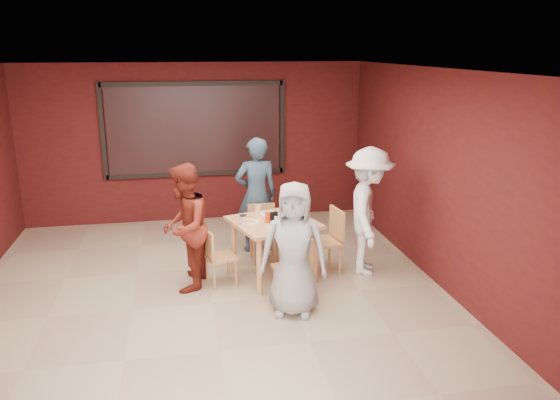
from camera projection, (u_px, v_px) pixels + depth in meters
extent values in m
plane|color=tan|center=(212.00, 303.00, 6.74)|extent=(7.00, 7.00, 0.00)
cube|color=black|center=(195.00, 130.00, 9.55)|extent=(3.00, 0.02, 1.50)
cube|color=tan|center=(273.00, 222.00, 7.29)|extent=(1.28, 1.28, 0.04)
cylinder|color=tan|center=(234.00, 246.00, 7.56)|extent=(0.08, 0.08, 0.77)
cylinder|color=tan|center=(286.00, 237.00, 7.93)|extent=(0.08, 0.08, 0.77)
cylinder|color=tan|center=(259.00, 267.00, 6.87)|extent=(0.08, 0.08, 0.77)
cylinder|color=tan|center=(315.00, 255.00, 7.23)|extent=(0.08, 0.08, 0.77)
cylinder|color=silver|center=(278.00, 228.00, 6.98)|extent=(0.26, 0.26, 0.01)
cone|color=#ECAF53|center=(278.00, 227.00, 6.97)|extent=(0.24, 0.24, 0.02)
cylinder|color=beige|center=(290.00, 225.00, 6.89)|extent=(0.09, 0.09, 0.14)
cylinder|color=black|center=(290.00, 219.00, 6.87)|extent=(0.09, 0.09, 0.01)
cylinder|color=silver|center=(269.00, 213.00, 7.59)|extent=(0.26, 0.26, 0.01)
cone|color=#ECAF53|center=(269.00, 212.00, 7.58)|extent=(0.24, 0.24, 0.02)
cylinder|color=beige|center=(258.00, 208.00, 7.64)|extent=(0.09, 0.09, 0.14)
cylinder|color=black|center=(258.00, 202.00, 7.62)|extent=(0.09, 0.09, 0.01)
cylinder|color=silver|center=(249.00, 222.00, 7.22)|extent=(0.26, 0.26, 0.01)
cone|color=#ECAF53|center=(249.00, 221.00, 7.22)|extent=(0.24, 0.24, 0.02)
cylinder|color=beige|center=(243.00, 221.00, 7.05)|extent=(0.09, 0.09, 0.14)
cylinder|color=black|center=(243.00, 215.00, 7.03)|extent=(0.09, 0.09, 0.01)
cylinder|color=silver|center=(297.00, 219.00, 7.34)|extent=(0.26, 0.26, 0.01)
cone|color=#ECAF53|center=(297.00, 218.00, 7.34)|extent=(0.24, 0.24, 0.02)
cylinder|color=beige|center=(302.00, 211.00, 7.47)|extent=(0.09, 0.09, 0.14)
cylinder|color=black|center=(302.00, 206.00, 7.45)|extent=(0.09, 0.09, 0.01)
cylinder|color=beige|center=(280.00, 218.00, 7.25)|extent=(0.06, 0.06, 0.10)
cylinder|color=beige|center=(276.00, 220.00, 7.19)|extent=(0.05, 0.05, 0.08)
cylinder|color=#B92A0D|center=(268.00, 217.00, 7.20)|extent=(0.07, 0.07, 0.15)
cube|color=black|center=(273.00, 216.00, 7.29)|extent=(0.14, 0.11, 0.12)
cube|color=tan|center=(291.00, 269.00, 6.70)|extent=(0.45, 0.45, 0.04)
cylinder|color=tan|center=(300.00, 279.00, 6.96)|extent=(0.04, 0.04, 0.40)
cylinder|color=tan|center=(275.00, 282.00, 6.86)|extent=(0.04, 0.04, 0.40)
cylinder|color=tan|center=(309.00, 289.00, 6.65)|extent=(0.04, 0.04, 0.40)
cylinder|color=tan|center=(282.00, 293.00, 6.56)|extent=(0.04, 0.04, 0.40)
cube|color=tan|center=(296.00, 257.00, 6.46)|extent=(0.41, 0.08, 0.39)
cube|color=tan|center=(263.00, 235.00, 7.95)|extent=(0.40, 0.40, 0.04)
cylinder|color=tan|center=(254.00, 253.00, 7.83)|extent=(0.03, 0.03, 0.39)
cylinder|color=tan|center=(276.00, 252.00, 7.89)|extent=(0.03, 0.03, 0.39)
cylinder|color=tan|center=(251.00, 245.00, 8.13)|extent=(0.03, 0.03, 0.39)
cylinder|color=tan|center=(272.00, 244.00, 8.19)|extent=(0.03, 0.03, 0.39)
cube|color=tan|center=(261.00, 216.00, 8.06)|extent=(0.40, 0.03, 0.38)
cube|color=tan|center=(221.00, 257.00, 7.19)|extent=(0.45, 0.45, 0.04)
cylinder|color=tan|center=(236.00, 273.00, 7.18)|extent=(0.03, 0.03, 0.36)
cylinder|color=tan|center=(228.00, 265.00, 7.44)|extent=(0.03, 0.03, 0.36)
cylinder|color=tan|center=(214.00, 277.00, 7.05)|extent=(0.03, 0.03, 0.36)
cylinder|color=tan|center=(207.00, 269.00, 7.31)|extent=(0.03, 0.03, 0.36)
cube|color=tan|center=(208.00, 244.00, 7.06)|extent=(0.12, 0.37, 0.35)
cube|color=tan|center=(323.00, 242.00, 7.54)|extent=(0.50, 0.50, 0.04)
cylinder|color=tan|center=(306.00, 255.00, 7.71)|extent=(0.04, 0.04, 0.43)
cylinder|color=tan|center=(316.00, 264.00, 7.39)|extent=(0.04, 0.04, 0.43)
cylinder|color=tan|center=(329.00, 252.00, 7.83)|extent=(0.04, 0.04, 0.43)
cylinder|color=tan|center=(340.00, 261.00, 7.50)|extent=(0.04, 0.04, 0.43)
cube|color=tan|center=(337.00, 223.00, 7.54)|extent=(0.10, 0.44, 0.42)
imported|color=#999999|center=(294.00, 249.00, 6.30)|extent=(0.90, 0.72, 1.60)
imported|color=#304355|center=(256.00, 195.00, 8.27)|extent=(0.66, 0.44, 1.77)
imported|color=maroon|center=(185.00, 227.00, 6.97)|extent=(0.81, 0.93, 1.65)
imported|color=white|center=(369.00, 211.00, 7.46)|extent=(1.00, 1.29, 1.77)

